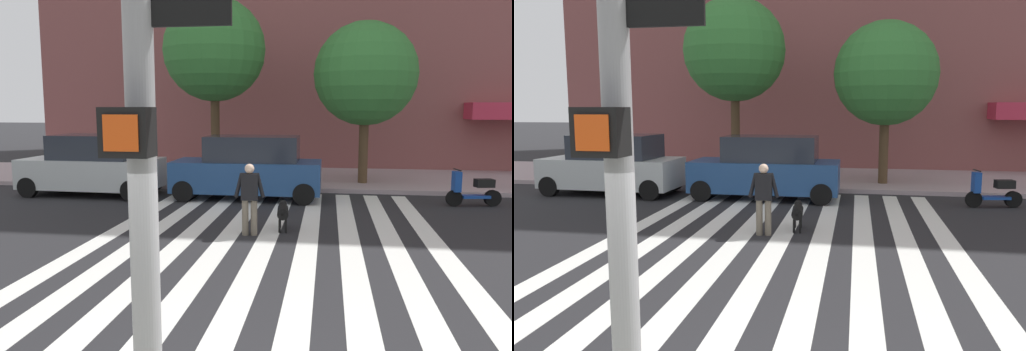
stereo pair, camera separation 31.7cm
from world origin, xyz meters
TOP-DOWN VIEW (x-y plane):
  - ground_plane at (0.00, 6.69)m, footprint 160.00×160.00m
  - sidewalk_far at (0.00, 16.38)m, footprint 80.00×6.00m
  - crosswalk_stripes at (-0.71, 6.69)m, footprint 7.65×12.78m
  - parked_car_near_curb at (-7.14, 12.00)m, footprint 4.58×2.16m
  - parked_car_behind_first at (-1.90, 12.00)m, footprint 4.68×1.90m
  - parked_scooter at (4.86, 11.70)m, footprint 1.63×0.59m
  - street_tree_nearest at (-3.67, 15.05)m, footprint 3.84×3.84m
  - street_tree_middle at (1.86, 14.99)m, footprint 3.70×3.70m
  - pedestrian_dog_walker at (-1.14, 7.45)m, footprint 0.71×0.27m
  - dog_on_leash at (-0.44, 8.07)m, footprint 0.32×1.14m

SIDE VIEW (x-z plane):
  - ground_plane at x=0.00m, z-range 0.00..0.00m
  - crosswalk_stripes at x=-0.71m, z-range 0.00..0.01m
  - sidewalk_far at x=0.00m, z-range 0.00..0.15m
  - dog_on_leash at x=-0.44m, z-range 0.12..0.77m
  - parked_scooter at x=4.86m, z-range -0.08..1.03m
  - pedestrian_dog_walker at x=-1.14m, z-range 0.11..1.75m
  - parked_car_near_curb at x=-7.14m, z-range -0.03..1.97m
  - parked_car_behind_first at x=-1.90m, z-range -0.02..1.98m
  - street_tree_middle at x=1.86m, z-range 1.18..6.97m
  - street_tree_nearest at x=-3.67m, z-range 1.61..8.40m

